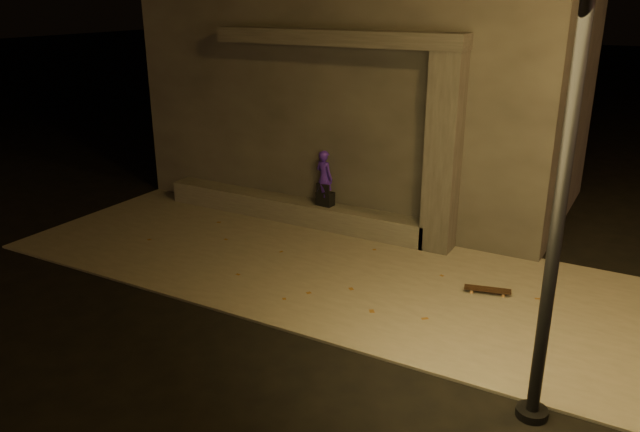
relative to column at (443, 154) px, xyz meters
The scene contains 10 objects.
ground 4.51m from the column, 114.39° to the right, with size 120.00×120.00×0.00m, color black.
sidewalk 3.04m from the column, 134.17° to the right, with size 11.00×4.40×0.04m, color #656059.
building 3.92m from the column, 134.55° to the left, with size 9.00×5.10×5.22m.
ledge 3.57m from the column, behind, with size 6.00×0.55×0.45m, color #504D48.
column is the anchor object (origin of this frame).
canopy 2.93m from the column, behind, with size 5.00×0.70×0.28m, color #34312F.
skateboarder 2.55m from the column, behind, with size 0.41×0.27×1.14m, color #34189D.
backpack 2.68m from the column, behind, with size 0.35×0.24×0.47m.
skateboard 2.61m from the column, 46.83° to the right, with size 0.75×0.35×0.08m.
street_lamp_0 5.30m from the column, 58.20° to the right, with size 0.36×0.36×6.73m.
Camera 1 is at (5.09, -6.75, 4.52)m, focal length 35.00 mm.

